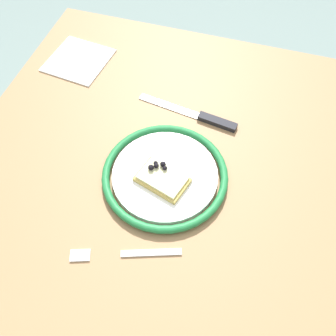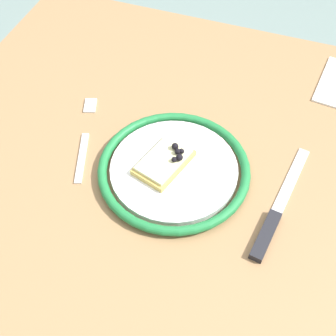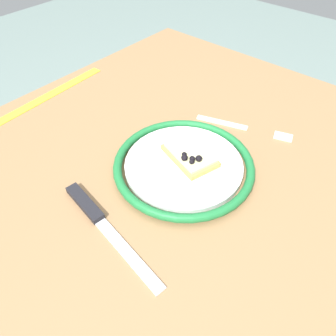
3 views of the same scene
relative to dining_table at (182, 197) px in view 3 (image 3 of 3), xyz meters
The scene contains 7 objects.
ground_plane 0.64m from the dining_table, ahead, with size 6.00×6.00×0.00m, color slate.
dining_table is the anchor object (origin of this frame).
plate 0.09m from the dining_table, 124.58° to the left, with size 0.26×0.26×0.02m.
pizza_slice_near 0.11m from the dining_table, behind, with size 0.09×0.11×0.03m.
knife 0.20m from the dining_table, 12.21° to the right, with size 0.05×0.24×0.01m.
fork 0.20m from the dining_table, behind, with size 0.08×0.20×0.00m.
measuring_tape 0.40m from the dining_table, 84.46° to the right, with size 0.36×0.02×0.00m, color yellow.
Camera 3 is at (0.33, 0.25, 1.14)m, focal length 34.39 mm.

